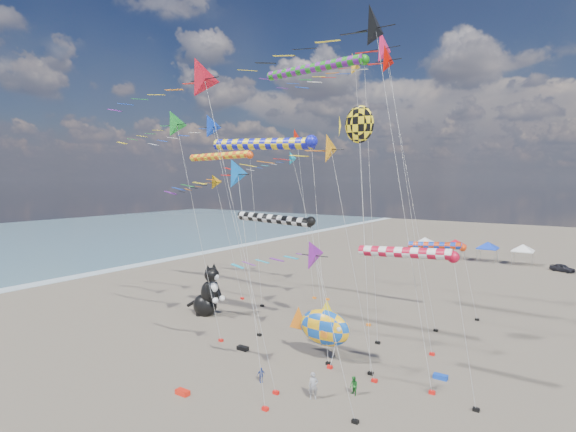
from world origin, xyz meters
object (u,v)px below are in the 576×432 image
Objects in this scene: cat_inflatable at (207,289)px; parked_car at (562,268)px; child_blue at (261,375)px; child_green at (354,386)px; fish_inflatable at (324,327)px; person_adult at (313,386)px.

cat_inflatable is 51.43m from parked_car.
child_blue is 53.95m from parked_car.
child_green reaches higher than parked_car.
parked_car is at bearing 106.86° from child_green.
parked_car is (27.48, 43.43, -1.99)m from cat_inflatable.
cat_inflatable reaches higher than fish_inflatable.
child_blue is 0.30× the size of parked_car.
person_adult reaches higher than child_green.
person_adult is at bearing -58.76° from child_blue.
cat_inflatable is 19.15m from person_adult.
parked_car is (8.62, 50.24, -0.03)m from child_green.
cat_inflatable is 5.19× the size of child_blue.
child_green is 50.98m from parked_car.
child_blue is at bearing -34.10° from cat_inflatable.
parked_car is (14.37, 52.00, 0.06)m from child_blue.
parked_car is at bearing 74.71° from fish_inflatable.
child_green is 6.02m from child_blue.
person_adult is (2.31, -5.38, -1.65)m from fish_inflatable.
person_adult is 0.50× the size of parked_car.
parked_car reaches higher than child_blue.
cat_inflatable is at bearing 174.30° from parked_car.
person_adult is 1.39× the size of child_green.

